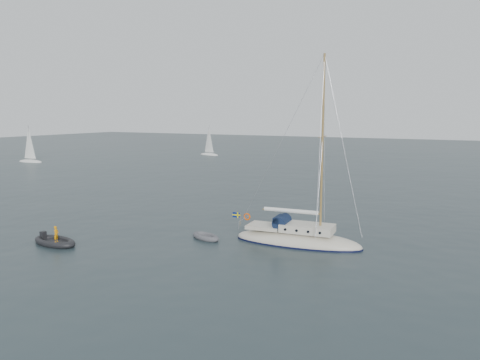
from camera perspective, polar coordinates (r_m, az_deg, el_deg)
The scene contains 6 objects.
ground at distance 32.72m, azimuth -0.02°, elevation -8.30°, with size 300.00×300.00×0.00m, color black.
sailboat at distance 33.78m, azimuth 7.04°, elevation -6.00°, with size 9.71×2.91×13.82m.
dinghy at distance 35.07m, azimuth -4.21°, elevation -6.91°, with size 2.67×1.21×0.38m.
rib at distance 36.10m, azimuth -21.67°, elevation -6.94°, with size 3.91×1.78×1.38m.
distant_yacht_c at distance 104.10m, azimuth -3.81°, elevation 4.70°, with size 5.32×2.84×7.05m.
distant_yacht_a at distance 97.46m, azimuth -24.29°, elevation 3.87°, with size 5.65×3.02×7.49m.
Camera 1 is at (14.43, -27.86, 9.28)m, focal length 35.00 mm.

